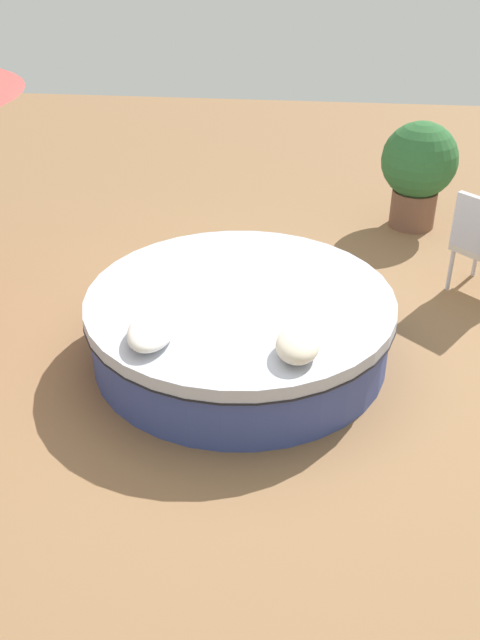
# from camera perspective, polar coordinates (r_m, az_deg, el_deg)

# --- Properties ---
(ground_plane) EXTENTS (16.00, 16.00, 0.00)m
(ground_plane) POSITION_cam_1_polar(r_m,az_deg,el_deg) (5.81, -0.00, -2.79)
(ground_plane) COLOR olive
(round_bed) EXTENTS (2.45, 2.45, 0.56)m
(round_bed) POSITION_cam_1_polar(r_m,az_deg,el_deg) (5.65, -0.00, -0.42)
(round_bed) COLOR #38478C
(round_bed) RESTS_ON ground_plane
(throw_pillow_0) EXTENTS (0.56, 0.33, 0.14)m
(throw_pillow_0) POSITION_cam_1_polar(r_m,az_deg,el_deg) (5.00, -7.14, -0.78)
(throw_pillow_0) COLOR white
(throw_pillow_0) RESTS_ON round_bed
(throw_pillow_1) EXTENTS (0.41, 0.30, 0.17)m
(throw_pillow_1) POSITION_cam_1_polar(r_m,az_deg,el_deg) (4.79, 4.67, -2.05)
(throw_pillow_1) COLOR beige
(throw_pillow_1) RESTS_ON round_bed
(planter) EXTENTS (0.82, 0.82, 1.17)m
(planter) POSITION_cam_1_polar(r_m,az_deg,el_deg) (8.04, 14.23, 11.84)
(planter) COLOR brown
(planter) RESTS_ON ground_plane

